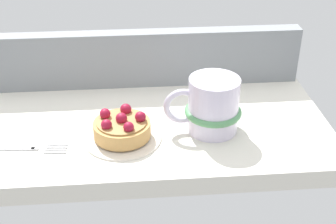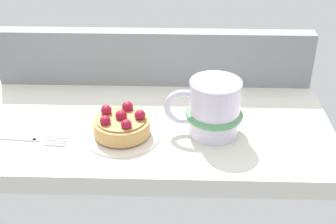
{
  "view_description": "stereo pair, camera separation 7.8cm",
  "coord_description": "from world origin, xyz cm",
  "px_view_note": "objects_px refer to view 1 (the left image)",
  "views": [
    {
      "loc": [
        -2.24,
        -70.92,
        43.9
      ],
      "look_at": [
        3.44,
        -4.35,
        4.37
      ],
      "focal_mm": 49.59,
      "sensor_mm": 36.0,
      "label": 1
    },
    {
      "loc": [
        5.51,
        -71.13,
        43.9
      ],
      "look_at": [
        3.44,
        -4.35,
        4.37
      ],
      "focal_mm": 49.59,
      "sensor_mm": 36.0,
      "label": 2
    }
  ],
  "objects_px": {
    "dessert_fork": "(13,148)",
    "dessert_plate": "(123,137)",
    "raspberry_tart": "(122,127)",
    "coffee_mug": "(212,106)"
  },
  "relations": [
    {
      "from": "raspberry_tart",
      "to": "dessert_fork",
      "type": "xyz_separation_m",
      "value": [
        -0.18,
        -0.02,
        -0.02
      ]
    },
    {
      "from": "dessert_plate",
      "to": "raspberry_tart",
      "type": "height_order",
      "value": "raspberry_tart"
    },
    {
      "from": "dessert_fork",
      "to": "raspberry_tart",
      "type": "bearing_deg",
      "value": 5.63
    },
    {
      "from": "dessert_plate",
      "to": "raspberry_tart",
      "type": "distance_m",
      "value": 0.02
    },
    {
      "from": "dessert_plate",
      "to": "dessert_fork",
      "type": "distance_m",
      "value": 0.18
    },
    {
      "from": "dessert_plate",
      "to": "dessert_fork",
      "type": "xyz_separation_m",
      "value": [
        -0.18,
        -0.02,
        -0.0
      ]
    },
    {
      "from": "raspberry_tart",
      "to": "dessert_fork",
      "type": "bearing_deg",
      "value": -174.37
    },
    {
      "from": "dessert_plate",
      "to": "dessert_fork",
      "type": "relative_size",
      "value": 0.73
    },
    {
      "from": "dessert_fork",
      "to": "dessert_plate",
      "type": "bearing_deg",
      "value": 5.56
    },
    {
      "from": "coffee_mug",
      "to": "dessert_fork",
      "type": "xyz_separation_m",
      "value": [
        -0.33,
        -0.03,
        -0.04
      ]
    }
  ]
}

